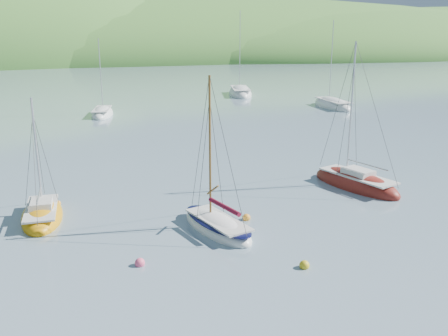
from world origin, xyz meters
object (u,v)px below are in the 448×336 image
object	(u,v)px
distant_sloop_b	(240,94)
distant_sloop_d	(332,106)
daysailer_white	(217,226)
distant_sloop_a	(102,114)
sloop_red	(356,184)
sailboat_yellow	(42,215)

from	to	relation	value
distant_sloop_b	distant_sloop_d	bearing A→B (deg)	-50.18
daysailer_white	distant_sloop_a	distance (m)	37.99
sloop_red	distant_sloop_b	world-z (taller)	distant_sloop_b
distant_sloop_a	distant_sloop_b	xyz separation A→B (m)	(21.64, 13.11, 0.05)
sloop_red	distant_sloop_b	xyz separation A→B (m)	(6.47, 46.30, 0.02)
sloop_red	distant_sloop_a	bearing A→B (deg)	95.67
daysailer_white	sloop_red	size ratio (longest dim) A/B	0.84
sloop_red	distant_sloop_d	distance (m)	34.43
sloop_red	distant_sloop_a	xyz separation A→B (m)	(-15.18, 33.19, -0.03)
sloop_red	daysailer_white	bearing A→B (deg)	-176.16
daysailer_white	distant_sloop_a	size ratio (longest dim) A/B	0.88
daysailer_white	distant_sloop_d	bearing A→B (deg)	37.20
sailboat_yellow	distant_sloop_b	distance (m)	53.58
sloop_red	distant_sloop_b	bearing A→B (deg)	63.14
distant_sloop_a	sailboat_yellow	bearing A→B (deg)	-88.36
distant_sloop_a	distant_sloop_d	distance (m)	29.80
sailboat_yellow	distant_sloop_d	distance (m)	46.73
sailboat_yellow	distant_sloop_a	bearing A→B (deg)	82.13
distant_sloop_d	daysailer_white	bearing A→B (deg)	-125.74
distant_sloop_b	distant_sloop_d	size ratio (longest dim) A/B	1.14
sailboat_yellow	distant_sloop_b	bearing A→B (deg)	60.68
sloop_red	distant_sloop_a	size ratio (longest dim) A/B	1.05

